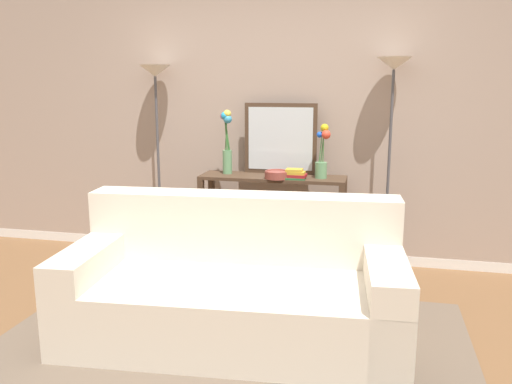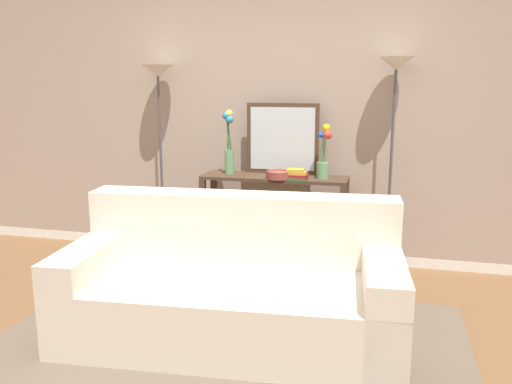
{
  "view_description": "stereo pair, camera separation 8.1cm",
  "coord_description": "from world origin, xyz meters",
  "views": [
    {
      "loc": [
        0.89,
        -2.74,
        1.62
      ],
      "look_at": [
        0.05,
        0.98,
        0.82
      ],
      "focal_mm": 36.98,
      "sensor_mm": 36.0,
      "label": 1
    },
    {
      "loc": [
        0.97,
        -2.72,
        1.62
      ],
      "look_at": [
        0.05,
        0.98,
        0.82
      ],
      "focal_mm": 36.98,
      "sensor_mm": 36.0,
      "label": 2
    }
  ],
  "objects": [
    {
      "name": "ground_plane",
      "position": [
        0.0,
        0.0,
        -0.01
      ],
      "size": [
        16.0,
        16.0,
        0.02
      ],
      "primitive_type": "cube",
      "color": "brown"
    },
    {
      "name": "back_wall",
      "position": [
        0.0,
        2.02,
        1.33
      ],
      "size": [
        12.0,
        0.15,
        2.66
      ],
      "color": "white",
      "rests_on": "ground"
    },
    {
      "name": "area_rug",
      "position": [
        0.07,
        0.18,
        0.01
      ],
      "size": [
        2.96,
        1.91,
        0.01
      ],
      "color": "brown",
      "rests_on": "ground"
    },
    {
      "name": "couch",
      "position": [
        0.06,
        0.34,
        0.31
      ],
      "size": [
        2.17,
        1.13,
        0.88
      ],
      "color": "beige",
      "rests_on": "ground"
    },
    {
      "name": "console_table",
      "position": [
        0.04,
        1.68,
        0.56
      ],
      "size": [
        1.26,
        0.35,
        0.82
      ],
      "color": "#473323",
      "rests_on": "ground"
    },
    {
      "name": "floor_lamp_left",
      "position": [
        -1.05,
        1.76,
        1.39
      ],
      "size": [
        0.28,
        0.28,
        1.77
      ],
      "color": "#4C4C51",
      "rests_on": "ground"
    },
    {
      "name": "floor_lamp_right",
      "position": [
        1.01,
        1.76,
        1.43
      ],
      "size": [
        0.28,
        0.28,
        1.82
      ],
      "color": "#4C4C51",
      "rests_on": "ground"
    },
    {
      "name": "wall_mirror",
      "position": [
        0.08,
        1.82,
        1.13
      ],
      "size": [
        0.64,
        0.02,
        0.62
      ],
      "color": "#473323",
      "rests_on": "console_table"
    },
    {
      "name": "vase_tall_flowers",
      "position": [
        -0.38,
        1.7,
        1.14
      ],
      "size": [
        0.11,
        0.12,
        0.56
      ],
      "color": "#669E6B",
      "rests_on": "console_table"
    },
    {
      "name": "vase_short_flowers",
      "position": [
        0.47,
        1.67,
        1.02
      ],
      "size": [
        0.12,
        0.11,
        0.46
      ],
      "color": "#669E6B",
      "rests_on": "console_table"
    },
    {
      "name": "fruit_bowl",
      "position": [
        0.1,
        1.57,
        0.86
      ],
      "size": [
        0.21,
        0.21,
        0.07
      ],
      "color": "brown",
      "rests_on": "console_table"
    },
    {
      "name": "book_stack",
      "position": [
        0.25,
        1.58,
        0.86
      ],
      "size": [
        0.2,
        0.15,
        0.08
      ],
      "color": "#236033",
      "rests_on": "console_table"
    },
    {
      "name": "book_row_under_console",
      "position": [
        -0.34,
        1.68,
        0.05
      ],
      "size": [
        0.28,
        0.18,
        0.12
      ],
      "color": "#236033",
      "rests_on": "ground"
    }
  ]
}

